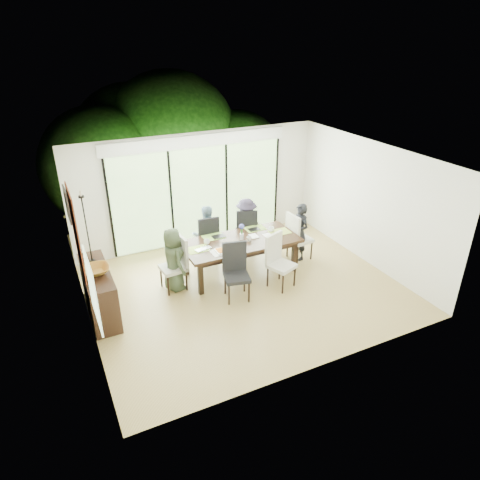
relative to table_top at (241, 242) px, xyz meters
name	(u,v)px	position (x,y,z in m)	size (l,w,h in m)	color
floor	(245,289)	(-0.21, -0.66, -0.74)	(6.00, 5.00, 0.01)	olive
ceiling	(246,159)	(-0.21, -0.66, 1.97)	(6.00, 5.00, 0.01)	white
wall_back	(199,189)	(-0.21, 1.85, 0.61)	(6.00, 0.02, 2.70)	silver
wall_front	(324,295)	(-0.21, -3.17, 0.61)	(6.00, 0.02, 2.70)	silver
wall_left	(80,262)	(-3.22, -0.66, 0.61)	(0.02, 5.00, 2.70)	silver
wall_right	(370,204)	(2.80, -0.66, 0.61)	(0.02, 5.00, 2.70)	white
glass_doors	(200,196)	(-0.21, 1.81, 0.46)	(4.20, 0.02, 2.30)	#598C3F
blinds_header	(197,141)	(-0.21, 1.80, 1.76)	(4.40, 0.06, 0.28)	white
mullion_a	(110,210)	(-2.31, 1.80, 0.46)	(0.05, 0.04, 2.30)	black
mullion_b	(171,200)	(-0.91, 1.80, 0.46)	(0.05, 0.04, 2.30)	black
mullion_c	(226,191)	(0.49, 1.80, 0.46)	(0.05, 0.04, 2.30)	black
mullion_d	(276,183)	(1.89, 1.80, 0.46)	(0.05, 0.04, 2.30)	black
side_window	(93,290)	(-3.18, -1.86, 0.76)	(0.02, 0.90, 1.00)	#8CAD7F
deck	(189,229)	(-0.21, 2.74, -0.79)	(6.00, 1.80, 0.10)	brown
rail_top	(178,198)	(-0.21, 3.54, -0.19)	(6.00, 0.08, 0.06)	brown
foliage_left	(101,166)	(-2.01, 4.54, 0.70)	(3.20, 3.20, 3.20)	#14380F
foliage_mid	(171,140)	(0.19, 5.14, 1.06)	(4.00, 4.00, 4.00)	#14380F
foliage_right	(237,157)	(1.99, 4.34, 0.52)	(2.80, 2.80, 2.80)	#14380F
foliage_far	(133,144)	(-0.81, 5.84, 0.88)	(3.60, 3.60, 3.60)	#14380F
table_top	(241,242)	(0.00, 0.00, 0.00)	(2.46, 1.13, 0.06)	black
table_apron	(241,246)	(0.00, 0.00, -0.09)	(2.26, 0.92, 0.10)	black
table_leg_fl	(201,278)	(-1.08, -0.43, -0.38)	(0.09, 0.09, 0.71)	black
table_leg_fr	(294,256)	(1.08, -0.43, -0.38)	(0.09, 0.09, 0.71)	black
table_leg_bl	(186,260)	(-1.08, 0.43, -0.38)	(0.09, 0.09, 0.71)	black
table_leg_br	(274,240)	(1.08, 0.43, -0.38)	(0.09, 0.09, 0.71)	black
chair_left_end	(173,264)	(-1.50, 0.00, -0.17)	(0.47, 0.47, 1.13)	beige
chair_right_end	(300,236)	(1.50, 0.00, -0.17)	(0.47, 0.47, 1.13)	silver
chair_far_left	(206,237)	(-0.45, 0.85, -0.17)	(0.47, 0.47, 1.13)	black
chair_far_right	(246,229)	(0.55, 0.85, -0.17)	(0.47, 0.47, 1.13)	black
chair_near_left	(237,273)	(-0.50, -0.87, -0.17)	(0.47, 0.47, 1.13)	black
chair_near_right	(282,262)	(0.50, -0.87, -0.17)	(0.47, 0.47, 1.13)	silver
person_left_end	(173,260)	(-1.48, 0.00, -0.08)	(0.62, 0.39, 1.32)	#39462F
person_right_end	(300,232)	(1.48, 0.00, -0.08)	(0.62, 0.39, 1.32)	black
person_far_left	(206,234)	(-0.45, 0.83, -0.08)	(0.62, 0.39, 1.32)	#7797AC
person_far_right	(246,226)	(0.55, 0.83, -0.08)	(0.62, 0.39, 1.32)	#272132
placemat_left	(198,249)	(-0.95, 0.00, 0.03)	(0.45, 0.33, 0.01)	#9BBB43
placemat_right	(280,232)	(0.95, 0.00, 0.03)	(0.45, 0.33, 0.01)	#94A63B
placemat_far_l	(213,237)	(-0.45, 0.40, 0.03)	(0.45, 0.33, 0.01)	#8EC145
placemat_far_r	(255,228)	(0.55, 0.40, 0.03)	(0.45, 0.33, 0.01)	olive
placemat_paper	(222,251)	(-0.55, -0.30, 0.03)	(0.45, 0.33, 0.01)	white
tablet_far_l	(219,236)	(-0.35, 0.35, 0.04)	(0.27, 0.18, 0.01)	black
tablet_far_r	(254,229)	(0.50, 0.35, 0.04)	(0.25, 0.17, 0.01)	black
papers	(271,235)	(0.70, -0.05, 0.03)	(0.31, 0.23, 0.00)	white
platter_base	(222,251)	(-0.55, -0.30, 0.05)	(0.27, 0.27, 0.02)	white
platter_snacks	(222,250)	(-0.55, -0.30, 0.07)	(0.21, 0.21, 0.01)	orange
vase	(242,236)	(0.05, 0.05, 0.09)	(0.08, 0.08, 0.12)	silver
hyacinth_stems	(242,231)	(0.05, 0.05, 0.22)	(0.04, 0.04, 0.16)	#337226
hyacinth_blooms	(242,227)	(0.05, 0.05, 0.32)	(0.11, 0.11, 0.11)	#4649AF
laptop	(205,250)	(-0.85, -0.10, 0.04)	(0.34, 0.22, 0.03)	silver
cup_a	(207,242)	(-0.70, 0.15, 0.08)	(0.13, 0.13, 0.10)	white
cup_b	(249,239)	(0.15, -0.10, 0.08)	(0.10, 0.10, 0.09)	white
cup_c	(271,229)	(0.80, 0.10, 0.08)	(0.13, 0.13, 0.10)	white
book	(250,237)	(0.25, 0.05, 0.04)	(0.17, 0.23, 0.02)	white
sideboard	(99,292)	(-2.97, -0.21, -0.29)	(0.45, 1.60, 0.90)	black
bowl	(96,270)	(-2.97, -0.31, 0.22)	(0.48, 0.48, 0.12)	olive
candlestick_base	(92,261)	(-2.97, 0.14, 0.18)	(0.10, 0.10, 0.04)	black
candlestick_shaft	(87,230)	(-2.97, 0.14, 0.82)	(0.02, 0.02, 1.25)	black
candlestick_pan	(81,197)	(-2.97, 0.14, 1.44)	(0.10, 0.10, 0.03)	black
candle	(81,193)	(-2.97, 0.14, 1.50)	(0.04, 0.04, 0.10)	silver
tapestry	(76,233)	(-3.18, -0.26, 0.96)	(0.02, 1.00, 1.50)	maroon
art_frame	(67,204)	(-3.18, 1.04, 1.01)	(0.03, 0.55, 0.65)	black
art_canvas	(68,204)	(-3.16, 1.04, 1.01)	(0.01, 0.45, 0.55)	#1C5A58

